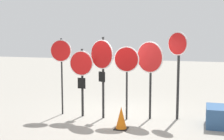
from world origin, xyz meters
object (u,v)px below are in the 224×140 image
object	(u,v)px
stop_sign_4	(150,63)
traffic_cone_0	(121,118)
stop_sign_0	(61,57)
stop_sign_2	(102,61)
stop_sign_1	(82,70)
stop_sign_3	(126,65)
stop_sign_5	(178,58)

from	to	relation	value
stop_sign_4	traffic_cone_0	size ratio (longest dim) A/B	3.82
traffic_cone_0	stop_sign_4	bearing A→B (deg)	64.58
stop_sign_0	stop_sign_2	xyz separation A→B (m)	(1.38, -0.08, -0.10)
traffic_cone_0	stop_sign_1	bearing A→B (deg)	149.06
stop_sign_2	stop_sign_3	world-z (taller)	stop_sign_2
stop_sign_1	stop_sign_4	bearing A→B (deg)	9.65
stop_sign_1	stop_sign_4	distance (m)	2.09
stop_sign_1	stop_sign_3	bearing A→B (deg)	2.17
stop_sign_0	traffic_cone_0	xyz separation A→B (m)	(2.20, -0.95, -1.55)
stop_sign_0	stop_sign_3	xyz separation A→B (m)	(2.12, -0.04, -0.19)
stop_sign_1	traffic_cone_0	size ratio (longest dim) A/B	3.43
stop_sign_1	stop_sign_3	size ratio (longest dim) A/B	0.96
stop_sign_2	stop_sign_5	distance (m)	2.25
stop_sign_3	stop_sign_5	world-z (taller)	stop_sign_5
stop_sign_5	traffic_cone_0	world-z (taller)	stop_sign_5
stop_sign_5	stop_sign_0	bearing A→B (deg)	-140.63
stop_sign_1	stop_sign_5	bearing A→B (deg)	11.66
traffic_cone_0	stop_sign_5	bearing A→B (deg)	45.64
stop_sign_2	traffic_cone_0	world-z (taller)	stop_sign_2
stop_sign_4	stop_sign_1	bearing A→B (deg)	-146.73
stop_sign_5	stop_sign_1	bearing A→B (deg)	-137.95
stop_sign_2	stop_sign_3	xyz separation A→B (m)	(0.75, 0.04, -0.08)
stop_sign_4	stop_sign_5	distance (m)	0.84
stop_sign_2	stop_sign_5	xyz separation A→B (m)	(2.18, 0.52, 0.11)
stop_sign_0	stop_sign_3	world-z (taller)	stop_sign_0
stop_sign_0	stop_sign_5	world-z (taller)	stop_sign_5
stop_sign_1	stop_sign_2	size ratio (longest dim) A/B	0.85
stop_sign_1	traffic_cone_0	xyz separation A→B (m)	(1.50, -0.90, -1.16)
stop_sign_3	traffic_cone_0	world-z (taller)	stop_sign_3
stop_sign_0	stop_sign_1	distance (m)	0.81
stop_sign_1	stop_sign_4	size ratio (longest dim) A/B	0.90
stop_sign_1	stop_sign_5	distance (m)	2.92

